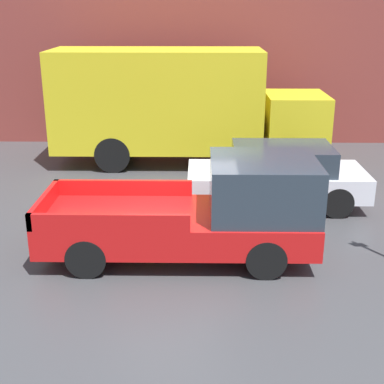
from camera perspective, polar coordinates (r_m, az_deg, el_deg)
name	(u,v)px	position (r m, az deg, el deg)	size (l,w,h in m)	color
ground_plane	(177,249)	(11.23, -1.57, -6.08)	(60.00, 60.00, 0.00)	#3D3D3F
building_wall	(187,69)	(19.46, -0.51, 12.98)	(28.00, 0.15, 5.30)	brown
pickup_truck	(206,212)	(10.57, 1.53, -2.15)	(5.38, 2.07, 2.03)	red
car	(278,175)	(13.54, 9.15, 1.82)	(4.41, 1.89, 1.54)	silver
delivery_truck	(177,104)	(16.85, -1.66, 9.40)	(8.44, 2.37, 3.55)	gold
newspaper_box	(301,131)	(19.84, 11.57, 6.38)	(0.45, 0.40, 0.98)	red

